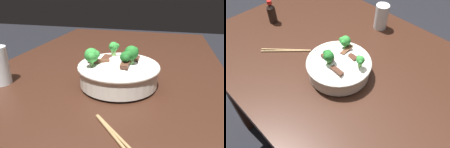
{
  "view_description": "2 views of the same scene",
  "coord_description": "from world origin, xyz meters",
  "views": [
    {
      "loc": [
        0.7,
        0.21,
        1.1
      ],
      "look_at": [
        0.06,
        0.05,
        0.83
      ],
      "focal_mm": 33.84,
      "sensor_mm": 36.0,
      "label": 1
    },
    {
      "loc": [
        -0.36,
        0.53,
        1.49
      ],
      "look_at": [
        0.08,
        0.1,
        0.83
      ],
      "focal_mm": 36.41,
      "sensor_mm": 36.0,
      "label": 2
    }
  ],
  "objects": [
    {
      "name": "chopsticks_pair",
      "position": [
        0.37,
        0.14,
        0.81
      ],
      "size": [
        0.17,
        0.17,
        0.01
      ],
      "color": "#9E7A4C",
      "rests_on": "dining_table"
    },
    {
      "name": "rice_bowl",
      "position": [
        0.09,
        0.08,
        0.85
      ],
      "size": [
        0.26,
        0.26,
        0.14
      ],
      "color": "silver",
      "rests_on": "dining_table"
    },
    {
      "name": "dining_table",
      "position": [
        0.0,
        0.0,
        0.69
      ],
      "size": [
        1.6,
        0.9,
        0.8
      ],
      "color": "#381E14",
      "rests_on": "ground"
    },
    {
      "name": "drinking_glass",
      "position": [
        0.18,
        -0.3,
        0.86
      ],
      "size": [
        0.07,
        0.07,
        0.12
      ],
      "color": "white",
      "rests_on": "dining_table"
    },
    {
      "name": "soy_sauce_bottle",
      "position": [
        0.6,
        0.05,
        0.86
      ],
      "size": [
        0.04,
        0.04,
        0.12
      ],
      "color": "black",
      "rests_on": "dining_table"
    }
  ]
}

